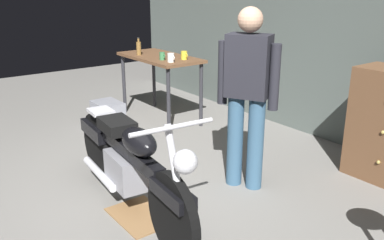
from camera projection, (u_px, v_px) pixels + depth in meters
name	position (u px, v px, depth m)	size (l,w,h in m)	color
ground_plane	(127.00, 204.00, 3.69)	(12.00, 12.00, 0.00)	gray
back_wall	(337.00, 11.00, 4.79)	(8.00, 0.12, 3.10)	#56605B
workbench	(160.00, 64.00, 5.74)	(1.30, 0.64, 0.90)	brown
motorcycle	(128.00, 161.00, 3.48)	(2.19, 0.60, 1.00)	black
person_standing	(247.00, 92.00, 3.75)	(0.51, 0.37, 1.67)	#395D7B
drip_tray	(140.00, 216.00, 3.50)	(0.56, 0.40, 0.01)	olive
storage_bin	(108.00, 114.00, 5.63)	(0.44, 0.32, 0.34)	gray
mug_green_speckled	(162.00, 56.00, 5.40)	(0.10, 0.07, 0.10)	#3D7F4C
mug_yellow_tall	(184.00, 55.00, 5.44)	(0.12, 0.08, 0.11)	yellow
mug_white_ceramic	(171.00, 58.00, 5.25)	(0.12, 0.09, 0.11)	white
bottle	(139.00, 48.00, 5.75)	(0.06, 0.06, 0.24)	olive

